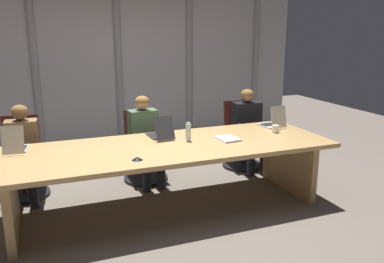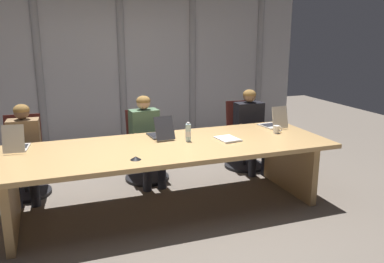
{
  "view_description": "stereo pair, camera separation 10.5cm",
  "coord_description": "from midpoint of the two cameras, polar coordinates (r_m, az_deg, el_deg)",
  "views": [
    {
      "loc": [
        -1.29,
        -4.08,
        2.01
      ],
      "look_at": [
        0.35,
        0.12,
        0.86
      ],
      "focal_mm": 37.52,
      "sensor_mm": 36.0,
      "label": 1
    },
    {
      "loc": [
        -1.2,
        -4.12,
        2.01
      ],
      "look_at": [
        0.35,
        0.12,
        0.86
      ],
      "focal_mm": 37.52,
      "sensor_mm": 36.0,
      "label": 2
    }
  ],
  "objects": [
    {
      "name": "conference_mic_left_side",
      "position": [
        4.0,
        -8.54,
        -3.81
      ],
      "size": [
        0.11,
        0.11,
        0.03
      ],
      "primitive_type": "cone",
      "color": "black",
      "rests_on": "conference_table"
    },
    {
      "name": "office_chair_left_mid",
      "position": [
        5.55,
        -7.34,
        -3.16
      ],
      "size": [
        0.6,
        0.6,
        0.94
      ],
      "rotation": [
        0.0,
        0.0,
        -1.55
      ],
      "color": "#511E19",
      "rests_on": "ground_plane"
    },
    {
      "name": "person_left_mid",
      "position": [
        5.31,
        -7.22,
        -0.52
      ],
      "size": [
        0.41,
        0.57,
        1.17
      ],
      "rotation": [
        0.0,
        0.0,
        -1.49
      ],
      "color": "#4C6B4C",
      "rests_on": "ground_plane"
    },
    {
      "name": "conference_table",
      "position": [
        4.51,
        -4.3,
        -3.84
      ],
      "size": [
        3.75,
        1.26,
        0.76
      ],
      "color": "tan",
      "rests_on": "ground_plane"
    },
    {
      "name": "ground_plane",
      "position": [
        4.73,
        -4.16,
        -10.84
      ],
      "size": [
        12.81,
        12.81,
        0.0
      ],
      "primitive_type": "plane",
      "color": "#6B6056"
    },
    {
      "name": "office_chair_center",
      "position": [
        6.07,
        6.57,
        -1.52
      ],
      "size": [
        0.6,
        0.6,
        0.97
      ],
      "rotation": [
        0.0,
        0.0,
        -1.63
      ],
      "color": "#511E19",
      "rests_on": "ground_plane"
    },
    {
      "name": "coffee_mug_near",
      "position": [
        5.1,
        11.24,
        0.37
      ],
      "size": [
        0.12,
        0.08,
        0.1
      ],
      "color": "white",
      "rests_on": "conference_table"
    },
    {
      "name": "person_left_end",
      "position": [
        5.17,
        -23.49,
        -2.15
      ],
      "size": [
        0.4,
        0.56,
        1.15
      ],
      "rotation": [
        0.0,
        0.0,
        -1.64
      ],
      "color": "olive",
      "rests_on": "ground_plane"
    },
    {
      "name": "curtain_backdrop",
      "position": [
        6.8,
        -10.92,
        9.34
      ],
      "size": [
        6.41,
        0.17,
        2.9
      ],
      "color": "#B2B2B7",
      "rests_on": "ground_plane"
    },
    {
      "name": "laptop_center",
      "position": [
        5.38,
        10.77,
        1.23
      ],
      "size": [
        0.28,
        0.39,
        0.3
      ],
      "rotation": [
        0.0,
        0.0,
        1.7
      ],
      "color": "beige",
      "rests_on": "conference_table"
    },
    {
      "name": "laptop_left_end",
      "position": [
        4.64,
        -24.36,
        -1.91
      ],
      "size": [
        0.26,
        0.4,
        0.3
      ],
      "rotation": [
        0.0,
        0.0,
        1.44
      ],
      "color": "beige",
      "rests_on": "conference_table"
    },
    {
      "name": "person_center",
      "position": [
        5.87,
        7.6,
        0.96
      ],
      "size": [
        0.43,
        0.56,
        1.17
      ],
      "rotation": [
        0.0,
        0.0,
        -1.62
      ],
      "color": "black",
      "rests_on": "ground_plane"
    },
    {
      "name": "water_bottle_primary",
      "position": [
        4.6,
        -1.18,
        -0.18
      ],
      "size": [
        0.06,
        0.06,
        0.22
      ],
      "color": "silver",
      "rests_on": "conference_table"
    },
    {
      "name": "laptop_left_mid",
      "position": [
        4.78,
        -5.16,
        -0.27
      ],
      "size": [
        0.25,
        0.43,
        0.28
      ],
      "rotation": [
        0.0,
        0.0,
        1.64
      ],
      "color": "#2D2D33",
      "rests_on": "conference_table"
    },
    {
      "name": "spiral_notepad",
      "position": [
        4.71,
        4.48,
        -1.03
      ],
      "size": [
        0.25,
        0.33,
        0.03
      ],
      "rotation": [
        0.0,
        0.0,
        0.1
      ],
      "color": "silver",
      "rests_on": "conference_table"
    },
    {
      "name": "office_chair_left_end",
      "position": [
        5.41,
        -23.47,
        -4.6
      ],
      "size": [
        0.6,
        0.6,
        0.98
      ],
      "rotation": [
        0.0,
        0.0,
        -1.66
      ],
      "color": "#511E19",
      "rests_on": "ground_plane"
    }
  ]
}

